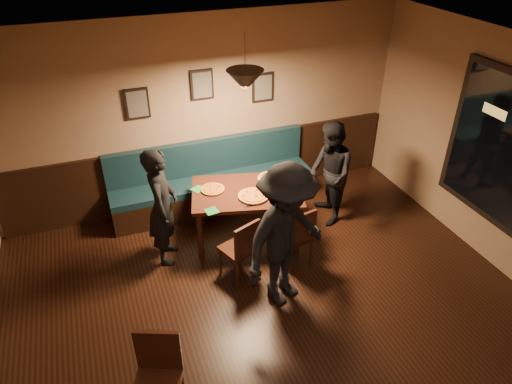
% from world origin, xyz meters
% --- Properties ---
extents(floor, '(7.00, 7.00, 0.00)m').
position_xyz_m(floor, '(0.00, 0.00, 0.00)').
color(floor, black).
rests_on(floor, ground).
extents(ceiling, '(7.00, 7.00, 0.00)m').
position_xyz_m(ceiling, '(0.00, 0.00, 2.80)').
color(ceiling, silver).
rests_on(ceiling, ground).
extents(wall_back, '(6.00, 0.00, 6.00)m').
position_xyz_m(wall_back, '(0.00, 3.50, 1.40)').
color(wall_back, '#8C704F').
rests_on(wall_back, ground).
extents(wainscot, '(5.88, 0.06, 1.00)m').
position_xyz_m(wainscot, '(0.00, 3.47, 0.50)').
color(wainscot, black).
rests_on(wainscot, ground).
extents(booth_bench, '(3.00, 0.60, 1.00)m').
position_xyz_m(booth_bench, '(0.00, 3.20, 0.50)').
color(booth_bench, '#0F232D').
rests_on(booth_bench, ground).
extents(picture_left, '(0.32, 0.04, 0.42)m').
position_xyz_m(picture_left, '(-0.90, 3.47, 1.70)').
color(picture_left, black).
rests_on(picture_left, wall_back).
extents(picture_center, '(0.32, 0.04, 0.42)m').
position_xyz_m(picture_center, '(0.00, 3.47, 1.85)').
color(picture_center, black).
rests_on(picture_center, wall_back).
extents(picture_right, '(0.32, 0.04, 0.42)m').
position_xyz_m(picture_right, '(0.90, 3.47, 1.70)').
color(picture_right, black).
rests_on(picture_right, wall_back).
extents(pendant_lamp, '(0.44, 0.44, 0.25)m').
position_xyz_m(pendant_lamp, '(0.22, 2.30, 2.25)').
color(pendant_lamp, black).
rests_on(pendant_lamp, ceiling).
extents(dining_table, '(1.62, 1.25, 0.76)m').
position_xyz_m(dining_table, '(0.22, 2.30, 0.38)').
color(dining_table, black).
rests_on(dining_table, floor).
extents(chair_near_left, '(0.49, 0.49, 0.86)m').
position_xyz_m(chair_near_left, '(-0.14, 1.62, 0.43)').
color(chair_near_left, black).
rests_on(chair_near_left, floor).
extents(chair_near_right, '(0.44, 0.44, 0.85)m').
position_xyz_m(chair_near_right, '(0.60, 1.61, 0.43)').
color(chair_near_right, black).
rests_on(chair_near_right, floor).
extents(diner_left, '(0.53, 0.66, 1.58)m').
position_xyz_m(diner_left, '(-0.89, 2.28, 0.79)').
color(diner_left, black).
rests_on(diner_left, floor).
extents(diner_right, '(0.70, 0.83, 1.52)m').
position_xyz_m(diner_right, '(1.46, 2.31, 0.76)').
color(diner_right, black).
rests_on(diner_right, floor).
extents(diner_front, '(1.32, 1.08, 1.78)m').
position_xyz_m(diner_front, '(0.24, 1.07, 0.89)').
color(diner_front, black).
rests_on(diner_front, floor).
extents(pizza_a, '(0.40, 0.40, 0.04)m').
position_xyz_m(pizza_a, '(-0.19, 2.47, 0.78)').
color(pizza_a, orange).
rests_on(pizza_a, dining_table).
extents(pizza_b, '(0.46, 0.46, 0.04)m').
position_xyz_m(pizza_b, '(0.25, 2.12, 0.79)').
color(pizza_b, '#CA6426').
rests_on(pizza_b, dining_table).
extents(pizza_c, '(0.44, 0.44, 0.04)m').
position_xyz_m(pizza_c, '(0.63, 2.45, 0.79)').
color(pizza_c, orange).
rests_on(pizza_c, dining_table).
extents(soda_glass, '(0.09, 0.09, 0.15)m').
position_xyz_m(soda_glass, '(0.87, 1.97, 0.84)').
color(soda_glass, black).
rests_on(soda_glass, dining_table).
extents(tabasco_bottle, '(0.04, 0.04, 0.12)m').
position_xyz_m(tabasco_bottle, '(0.72, 2.21, 0.82)').
color(tabasco_bottle, '#951204').
rests_on(tabasco_bottle, dining_table).
extents(napkin_a, '(0.21, 0.21, 0.01)m').
position_xyz_m(napkin_a, '(-0.37, 2.56, 0.77)').
color(napkin_a, '#217E35').
rests_on(napkin_a, dining_table).
extents(napkin_b, '(0.17, 0.17, 0.01)m').
position_xyz_m(napkin_b, '(-0.34, 2.00, 0.77)').
color(napkin_b, '#1C692E').
rests_on(napkin_b, dining_table).
extents(cutlery_set, '(0.20, 0.06, 0.00)m').
position_xyz_m(cutlery_set, '(0.16, 1.94, 0.77)').
color(cutlery_set, silver).
rests_on(cutlery_set, dining_table).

